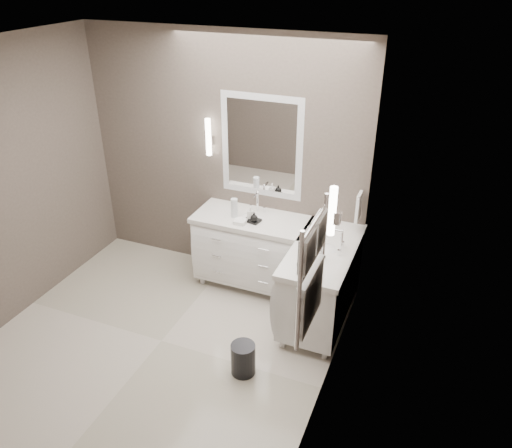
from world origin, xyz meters
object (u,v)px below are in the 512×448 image
at_px(vanity_back, 252,247).
at_px(vanity_right, 321,280).
at_px(waste_bin, 243,359).
at_px(towel_ladder, 311,278).

relative_size(vanity_back, vanity_right, 1.00).
distance_m(vanity_back, waste_bin, 1.42).
xyz_separation_m(vanity_right, waste_bin, (-0.43, -0.98, -0.33)).
height_order(towel_ladder, waste_bin, towel_ladder).
xyz_separation_m(vanity_back, waste_bin, (0.45, -1.30, -0.33)).
xyz_separation_m(vanity_right, towel_ladder, (0.23, -1.30, 0.91)).
bearing_deg(waste_bin, vanity_back, 109.08).
height_order(vanity_right, waste_bin, vanity_right).
relative_size(vanity_back, towel_ladder, 1.38).
bearing_deg(towel_ladder, vanity_back, 124.10).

